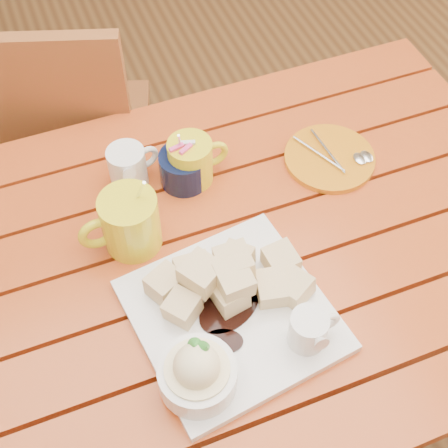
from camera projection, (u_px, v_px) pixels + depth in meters
name	position (u px, v px, depth m)	size (l,w,h in m)	color
ground	(223.00, 412.00, 1.65)	(5.00, 5.00, 0.00)	#553218
table	(222.00, 287.00, 1.14)	(1.20, 0.79, 0.75)	maroon
dessert_plate	(227.00, 320.00, 0.94)	(0.32, 0.32, 0.12)	white
coffee_mug_left	(129.00, 222.00, 1.02)	(0.14, 0.10, 0.16)	yellow
coffee_mug_right	(192.00, 161.00, 1.12)	(0.11, 0.08, 0.13)	yellow
cream_pitcher	(129.00, 167.00, 1.11)	(0.10, 0.08, 0.08)	white
sugar_caddy	(184.00, 168.00, 1.12)	(0.09, 0.09, 0.10)	black
orange_saucer	(330.00, 158.00, 1.18)	(0.17, 0.17, 0.02)	orange
chair_far	(53.00, 149.00, 1.51)	(0.56, 0.56, 0.93)	brown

